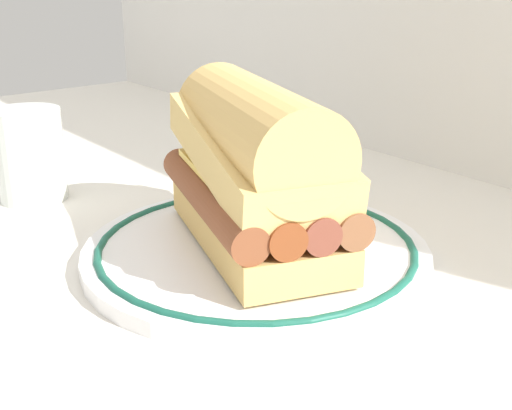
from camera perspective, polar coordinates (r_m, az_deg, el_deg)
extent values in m
plane|color=silver|center=(0.52, -2.66, -4.75)|extent=(1.50, 1.50, 0.00)
cylinder|color=white|center=(0.52, 0.00, -4.03)|extent=(0.26, 0.26, 0.01)
torus|color=#195947|center=(0.52, 0.00, -3.43)|extent=(0.24, 0.24, 0.01)
cube|color=#E0B162|center=(0.51, 0.00, -1.79)|extent=(0.20, 0.14, 0.03)
cylinder|color=brown|center=(0.49, -3.84, 0.50)|extent=(0.19, 0.08, 0.03)
cylinder|color=brown|center=(0.50, -1.26, 0.80)|extent=(0.19, 0.08, 0.03)
cylinder|color=brown|center=(0.51, 1.24, 1.10)|extent=(0.19, 0.08, 0.03)
cylinder|color=brown|center=(0.52, 3.68, 1.38)|extent=(0.19, 0.08, 0.03)
cube|color=#EFC64C|center=(0.50, 0.00, 2.63)|extent=(0.17, 0.12, 0.01)
cube|color=#DBB669|center=(0.49, 0.00, 4.57)|extent=(0.21, 0.14, 0.06)
cylinder|color=#DBAF64|center=(0.49, 0.00, 6.26)|extent=(0.20, 0.13, 0.07)
cylinder|color=silver|center=(0.68, -18.35, 4.00)|extent=(0.06, 0.06, 0.09)
cylinder|color=gold|center=(0.68, -18.20, 2.60)|extent=(0.06, 0.06, 0.05)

